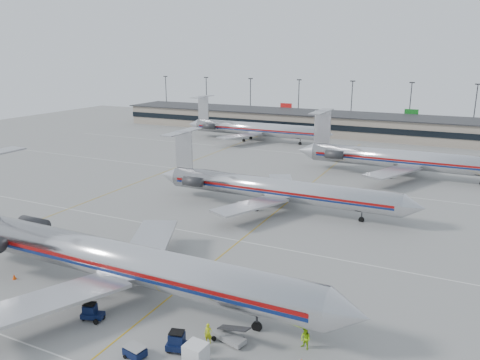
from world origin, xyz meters
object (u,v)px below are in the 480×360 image
Objects in this scene: jet_foreground at (114,259)px; uld_container at (196,356)px; jet_second_row at (273,189)px; belt_loader at (229,336)px; tug_center at (179,343)px.

jet_foreground is 15.28m from uld_container.
jet_second_row reaches higher than belt_loader.
belt_loader reaches higher than tug_center.
jet_foreground is 1.13× the size of jet_second_row.
belt_loader is (3.06, 3.05, -0.30)m from tug_center.
jet_foreground reaches higher than tug_center.
uld_container is at bearing -26.42° from jet_foreground.
jet_foreground reaches higher than jet_second_row.
jet_second_row is 11.25× the size of belt_loader.
jet_foreground is 12.74× the size of belt_loader.
jet_second_row is 17.68× the size of tug_center.
tug_center is at bearing -26.61° from jet_foreground.
uld_container reaches higher than tug_center.
belt_loader is at bearing 30.02° from tug_center.
jet_second_row is 35.90m from belt_loader.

